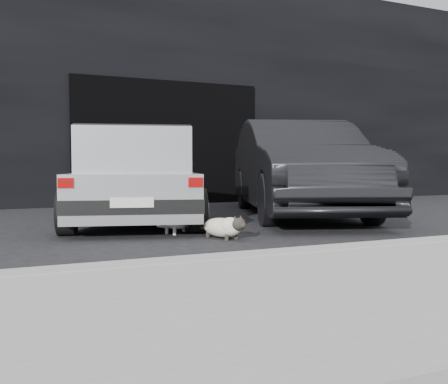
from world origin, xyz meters
name	(u,v)px	position (x,y,z in m)	size (l,w,h in m)	color
ground	(186,228)	(0.00, 0.00, 0.00)	(80.00, 80.00, 0.00)	black
building_facade	(144,97)	(1.00, 6.00, 2.50)	(34.00, 4.00, 5.00)	black
garage_opening	(168,143)	(1.00, 3.99, 1.30)	(4.00, 0.10, 2.60)	black
curb	(384,249)	(1.00, -2.60, 0.06)	(18.00, 0.25, 0.12)	gray
silver_hatchback	(136,173)	(-0.45, 0.86, 0.72)	(2.49, 3.87, 1.32)	silver
second_car	(299,168)	(2.22, 0.80, 0.79)	(1.66, 4.77, 1.57)	black
cat_siamese	(225,227)	(0.09, -1.05, 0.13)	(0.43, 0.79, 0.29)	beige
cat_white	(181,219)	(-0.21, -0.40, 0.17)	(0.67, 0.49, 0.36)	white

